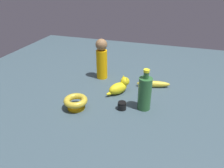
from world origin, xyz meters
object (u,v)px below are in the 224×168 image
(cat_figurine, at_px, (120,87))
(bowl, at_px, (76,102))
(banana, at_px, (153,84))
(bottle_tall, at_px, (145,93))
(nail_polish_jar, at_px, (122,106))
(person_figure_adult, at_px, (102,59))

(cat_figurine, relative_size, bowl, 1.15)
(bowl, xyz_separation_m, banana, (-0.33, 0.33, -0.02))
(cat_figurine, height_order, bottle_tall, bottle_tall)
(nail_polish_jar, xyz_separation_m, person_figure_adult, (-0.30, -0.21, 0.11))
(nail_polish_jar, bearing_deg, banana, 157.48)
(nail_polish_jar, height_order, person_figure_adult, person_figure_adult)
(bottle_tall, height_order, banana, bottle_tall)
(nail_polish_jar, height_order, bottle_tall, bottle_tall)
(nail_polish_jar, distance_m, cat_figurine, 0.16)
(person_figure_adult, distance_m, bowl, 0.37)
(person_figure_adult, bearing_deg, cat_figurine, 46.01)
(cat_figurine, distance_m, banana, 0.21)
(cat_figurine, distance_m, bottle_tall, 0.20)
(bowl, bearing_deg, banana, 135.55)
(cat_figurine, height_order, banana, cat_figurine)
(cat_figurine, xyz_separation_m, banana, (-0.12, 0.17, -0.02))
(cat_figurine, height_order, bowl, cat_figurine)
(person_figure_adult, xyz_separation_m, bottle_tall, (0.26, 0.31, -0.04))
(cat_figurine, xyz_separation_m, bowl, (0.21, -0.16, 0.00))
(person_figure_adult, bearing_deg, nail_polish_jar, 35.04)
(bottle_tall, bearing_deg, cat_figurine, -125.59)
(nail_polish_jar, xyz_separation_m, bowl, (0.06, -0.21, 0.02))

